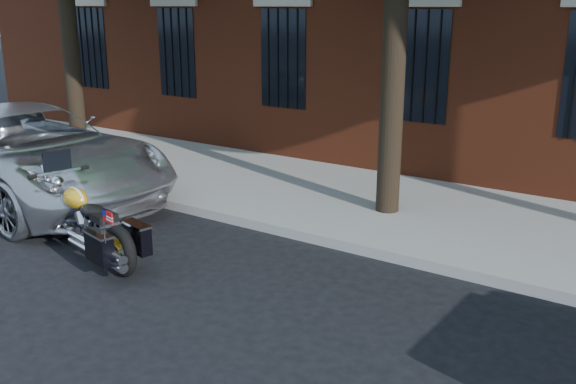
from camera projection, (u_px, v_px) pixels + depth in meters
The scene contains 5 objects.
ground at pixel (250, 272), 8.17m from camera, with size 120.00×120.00×0.00m, color black.
curb at pixel (309, 236), 9.24m from camera, with size 40.00×0.16×0.15m, color gray.
sidewalk at pixel (369, 204), 10.73m from camera, with size 40.00×3.60×0.15m, color gray.
motorcycle at pixel (89, 227), 8.48m from camera, with size 2.54×1.12×1.34m.
car_silver at pixel (26, 154), 10.98m from camera, with size 2.69×5.83×1.62m, color silver.
Camera 1 is at (4.67, -5.95, 3.28)m, focal length 40.00 mm.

